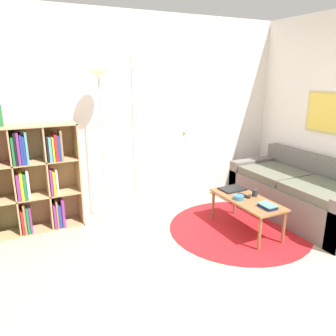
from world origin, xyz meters
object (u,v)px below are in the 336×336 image
object	(u,v)px
coffee_table	(247,202)
bowl	(239,197)
couch	(302,194)
floor_lamp	(100,104)
laptop	(232,189)
cup	(255,193)
bookshelf	(26,180)

from	to	relation	value
coffee_table	bowl	size ratio (longest dim) A/B	7.89
couch	floor_lamp	bearing A→B (deg)	157.14
coffee_table	laptop	bearing A→B (deg)	84.54
laptop	couch	bearing A→B (deg)	-16.82
bowl	cup	world-z (taller)	cup
bowl	laptop	bearing A→B (deg)	65.66
floor_lamp	coffee_table	distance (m)	2.09
cup	laptop	bearing A→B (deg)	108.21
coffee_table	laptop	size ratio (longest dim) A/B	3.04
coffee_table	laptop	world-z (taller)	laptop
bookshelf	couch	world-z (taller)	bookshelf
floor_lamp	bowl	size ratio (longest dim) A/B	15.30
coffee_table	cup	world-z (taller)	cup
bowl	couch	bearing A→B (deg)	0.98
couch	bowl	distance (m)	1.08
floor_lamp	cup	distance (m)	2.13
bookshelf	cup	distance (m)	2.71
laptop	cup	distance (m)	0.32
bookshelf	couch	xyz separation A→B (m)	(3.29, -1.11, -0.36)
couch	cup	world-z (taller)	couch
laptop	cup	xyz separation A→B (m)	(0.10, -0.31, 0.03)
floor_lamp	cup	world-z (taller)	floor_lamp
bookshelf	laptop	bearing A→B (deg)	-19.30
laptop	bowl	world-z (taller)	bowl
couch	laptop	xyz separation A→B (m)	(-0.93, 0.28, 0.14)
couch	coffee_table	distance (m)	0.97
bookshelf	floor_lamp	xyz separation A→B (m)	(0.90, -0.10, 0.84)
bookshelf	coffee_table	xyz separation A→B (m)	(2.32, -1.15, -0.28)
laptop	bowl	bearing A→B (deg)	-114.34
floor_lamp	bowl	distance (m)	1.97
couch	laptop	bearing A→B (deg)	163.18
laptop	bookshelf	bearing A→B (deg)	160.70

